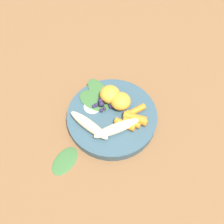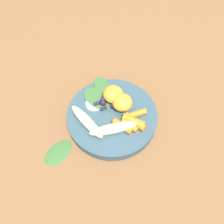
{
  "view_description": "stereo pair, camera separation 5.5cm",
  "coord_description": "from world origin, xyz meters",
  "px_view_note": "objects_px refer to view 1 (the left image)",
  "views": [
    {
      "loc": [
        -0.31,
        -0.09,
        0.55
      ],
      "look_at": [
        0.0,
        0.0,
        0.04
      ],
      "focal_mm": 36.18,
      "sensor_mm": 36.0,
      "label": 1
    },
    {
      "loc": [
        -0.29,
        -0.14,
        0.55
      ],
      "look_at": [
        0.0,
        0.0,
        0.04
      ],
      "focal_mm": 36.18,
      "sensor_mm": 36.0,
      "label": 2
    }
  ],
  "objects_px": {
    "bowl": "(112,117)",
    "orange_segment_near": "(110,94)",
    "kale_leaf_stray": "(65,161)",
    "banana_peeled_left": "(117,128)",
    "banana_peeled_right": "(89,125)"
  },
  "relations": [
    {
      "from": "orange_segment_near",
      "to": "kale_leaf_stray",
      "type": "distance_m",
      "value": 0.21
    },
    {
      "from": "kale_leaf_stray",
      "to": "banana_peeled_left",
      "type": "bearing_deg",
      "value": 150.2
    },
    {
      "from": "banana_peeled_left",
      "to": "banana_peeled_right",
      "type": "bearing_deg",
      "value": 149.51
    },
    {
      "from": "banana_peeled_right",
      "to": "kale_leaf_stray",
      "type": "height_order",
      "value": "banana_peeled_right"
    },
    {
      "from": "bowl",
      "to": "banana_peeled_right",
      "type": "distance_m",
      "value": 0.08
    },
    {
      "from": "bowl",
      "to": "kale_leaf_stray",
      "type": "height_order",
      "value": "bowl"
    },
    {
      "from": "bowl",
      "to": "kale_leaf_stray",
      "type": "xyz_separation_m",
      "value": [
        -0.15,
        0.08,
        -0.01
      ]
    },
    {
      "from": "bowl",
      "to": "banana_peeled_right",
      "type": "bearing_deg",
      "value": 140.85
    },
    {
      "from": "orange_segment_near",
      "to": "kale_leaf_stray",
      "type": "bearing_deg",
      "value": 162.67
    },
    {
      "from": "bowl",
      "to": "kale_leaf_stray",
      "type": "distance_m",
      "value": 0.17
    },
    {
      "from": "bowl",
      "to": "orange_segment_near",
      "type": "bearing_deg",
      "value": 22.46
    },
    {
      "from": "orange_segment_near",
      "to": "kale_leaf_stray",
      "type": "relative_size",
      "value": 0.68
    },
    {
      "from": "orange_segment_near",
      "to": "bowl",
      "type": "bearing_deg",
      "value": -157.54
    },
    {
      "from": "bowl",
      "to": "orange_segment_near",
      "type": "distance_m",
      "value": 0.06
    },
    {
      "from": "kale_leaf_stray",
      "to": "bowl",
      "type": "bearing_deg",
      "value": 167.28
    }
  ]
}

